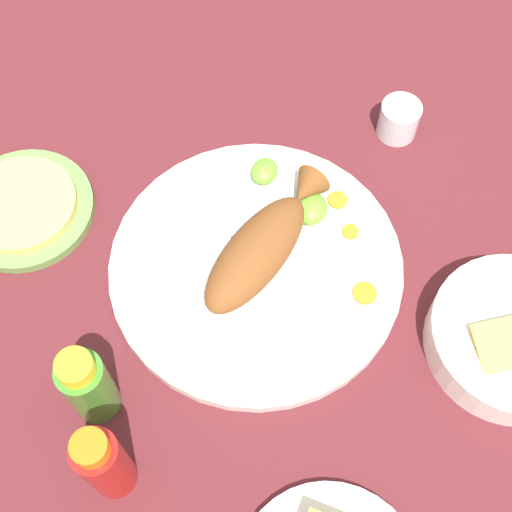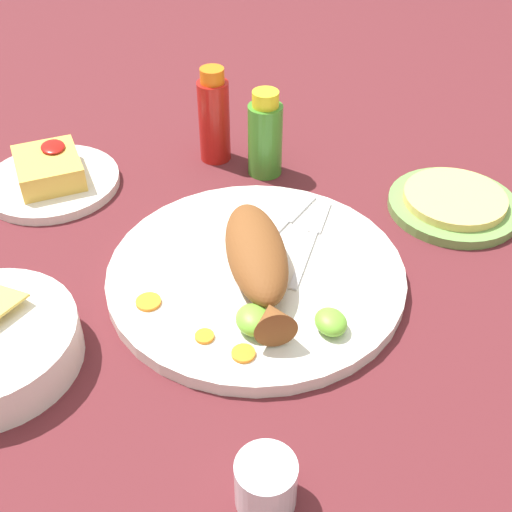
% 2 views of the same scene
% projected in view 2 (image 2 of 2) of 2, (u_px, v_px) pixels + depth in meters
% --- Properties ---
extents(ground_plane, '(4.00, 4.00, 0.00)m').
position_uv_depth(ground_plane, '(256.00, 279.00, 0.80)').
color(ground_plane, '#561E23').
extents(main_plate, '(0.37, 0.37, 0.02)m').
position_uv_depth(main_plate, '(256.00, 274.00, 0.79)').
color(main_plate, silver).
rests_on(main_plate, ground_plane).
extents(fried_fish, '(0.23, 0.11, 0.05)m').
position_uv_depth(fried_fish, '(258.00, 259.00, 0.76)').
color(fried_fish, brown).
rests_on(fried_fish, main_plate).
extents(fork_near, '(0.12, 0.16, 0.00)m').
position_uv_depth(fork_near, '(282.00, 224.00, 0.85)').
color(fork_near, silver).
rests_on(fork_near, main_plate).
extents(fork_far, '(0.15, 0.13, 0.00)m').
position_uv_depth(fork_far, '(312.00, 237.00, 0.83)').
color(fork_far, silver).
rests_on(fork_far, main_plate).
extents(carrot_slice_near, '(0.03, 0.03, 0.00)m').
position_uv_depth(carrot_slice_near, '(148.00, 302.00, 0.74)').
color(carrot_slice_near, orange).
rests_on(carrot_slice_near, main_plate).
extents(carrot_slice_mid, '(0.02, 0.02, 0.00)m').
position_uv_depth(carrot_slice_mid, '(205.00, 336.00, 0.70)').
color(carrot_slice_mid, orange).
rests_on(carrot_slice_mid, main_plate).
extents(carrot_slice_far, '(0.03, 0.03, 0.00)m').
position_uv_depth(carrot_slice_far, '(243.00, 353.00, 0.68)').
color(carrot_slice_far, orange).
rests_on(carrot_slice_far, main_plate).
extents(lime_wedge_main, '(0.05, 0.04, 0.03)m').
position_uv_depth(lime_wedge_main, '(254.00, 320.00, 0.70)').
color(lime_wedge_main, '#6BB233').
rests_on(lime_wedge_main, main_plate).
extents(lime_wedge_side, '(0.04, 0.03, 0.02)m').
position_uv_depth(lime_wedge_side, '(331.00, 322.00, 0.70)').
color(lime_wedge_side, '#6BB233').
rests_on(lime_wedge_side, main_plate).
extents(hot_sauce_bottle_red, '(0.05, 0.05, 0.15)m').
position_uv_depth(hot_sauce_bottle_red, '(214.00, 118.00, 0.98)').
color(hot_sauce_bottle_red, '#B21914').
rests_on(hot_sauce_bottle_red, ground_plane).
extents(hot_sauce_bottle_green, '(0.05, 0.05, 0.13)m').
position_uv_depth(hot_sauce_bottle_green, '(265.00, 136.00, 0.95)').
color(hot_sauce_bottle_green, '#3D8428').
rests_on(hot_sauce_bottle_green, ground_plane).
extents(salt_cup, '(0.06, 0.06, 0.05)m').
position_uv_depth(salt_cup, '(266.00, 485.00, 0.56)').
color(salt_cup, silver).
rests_on(salt_cup, ground_plane).
extents(side_plate_fries, '(0.20, 0.20, 0.01)m').
position_uv_depth(side_plate_fries, '(52.00, 182.00, 0.96)').
color(side_plate_fries, silver).
rests_on(side_plate_fries, ground_plane).
extents(fries_pile, '(0.11, 0.09, 0.04)m').
position_uv_depth(fries_pile, '(49.00, 167.00, 0.94)').
color(fries_pile, gold).
rests_on(fries_pile, side_plate_fries).
extents(tortilla_plate, '(0.18, 0.18, 0.01)m').
position_uv_depth(tortilla_plate, '(453.00, 206.00, 0.91)').
color(tortilla_plate, '#6B9E4C').
rests_on(tortilla_plate, ground_plane).
extents(tortilla_stack, '(0.14, 0.14, 0.01)m').
position_uv_depth(tortilla_stack, '(455.00, 198.00, 0.90)').
color(tortilla_stack, '#E0C666').
rests_on(tortilla_stack, tortilla_plate).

